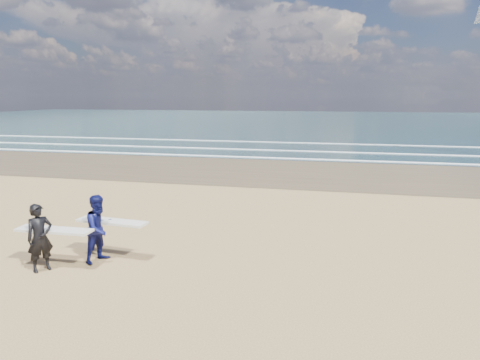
# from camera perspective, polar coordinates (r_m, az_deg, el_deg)

# --- Properties ---
(ocean) EXTENTS (220.00, 100.00, 0.02)m
(ocean) POSITION_cam_1_polar(r_m,az_deg,el_deg) (82.83, 22.41, 7.08)
(ocean) COLOR #193238
(ocean) RESTS_ON ground
(surfer_near) EXTENTS (2.21, 1.06, 1.91)m
(surfer_near) POSITION_cam_1_polar(r_m,az_deg,el_deg) (13.11, -24.94, -6.89)
(surfer_near) COLOR black
(surfer_near) RESTS_ON ground
(surfer_far) EXTENTS (2.23, 1.28, 2.00)m
(surfer_far) POSITION_cam_1_polar(r_m,az_deg,el_deg) (13.21, -18.12, -6.08)
(surfer_far) COLOR #0C0F43
(surfer_far) RESTS_ON ground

